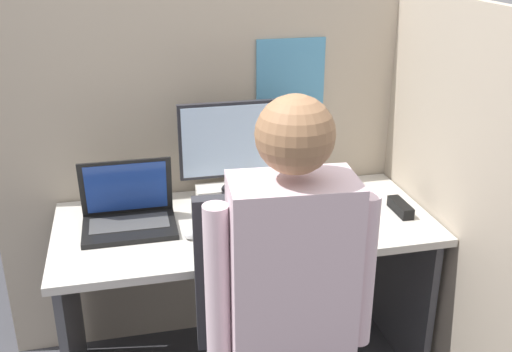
{
  "coord_description": "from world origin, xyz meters",
  "views": [
    {
      "loc": [
        -0.42,
        -1.7,
        1.75
      ],
      "look_at": [
        0.01,
        0.16,
        0.96
      ],
      "focal_mm": 42.0,
      "sensor_mm": 36.0,
      "label": 1
    }
  ],
  "objects_px": {
    "monitor": "(242,144)",
    "laptop": "(129,215)",
    "stapler": "(400,207)",
    "paper_box": "(242,197)",
    "person": "(296,305)",
    "coffee_mug": "(327,181)",
    "carrot_toy": "(294,238)"
  },
  "relations": [
    {
      "from": "monitor",
      "to": "laptop",
      "type": "relative_size",
      "value": 1.45
    },
    {
      "from": "stapler",
      "to": "paper_box",
      "type": "bearing_deg",
      "value": 159.4
    },
    {
      "from": "monitor",
      "to": "person",
      "type": "bearing_deg",
      "value": -91.88
    },
    {
      "from": "monitor",
      "to": "stapler",
      "type": "relative_size",
      "value": 3.3
    },
    {
      "from": "paper_box",
      "to": "coffee_mug",
      "type": "distance_m",
      "value": 0.38
    },
    {
      "from": "paper_box",
      "to": "carrot_toy",
      "type": "xyz_separation_m",
      "value": [
        0.11,
        -0.38,
        -0.0
      ]
    },
    {
      "from": "stapler",
      "to": "person",
      "type": "distance_m",
      "value": 0.9
    },
    {
      "from": "paper_box",
      "to": "person",
      "type": "relative_size",
      "value": 0.26
    },
    {
      "from": "monitor",
      "to": "laptop",
      "type": "height_order",
      "value": "monitor"
    },
    {
      "from": "monitor",
      "to": "person",
      "type": "distance_m",
      "value": 0.88
    },
    {
      "from": "monitor",
      "to": "coffee_mug",
      "type": "height_order",
      "value": "monitor"
    },
    {
      "from": "monitor",
      "to": "carrot_toy",
      "type": "xyz_separation_m",
      "value": [
        0.11,
        -0.38,
        -0.23
      ]
    },
    {
      "from": "laptop",
      "to": "carrot_toy",
      "type": "distance_m",
      "value": 0.63
    },
    {
      "from": "coffee_mug",
      "to": "paper_box",
      "type": "bearing_deg",
      "value": -175.61
    },
    {
      "from": "carrot_toy",
      "to": "person",
      "type": "bearing_deg",
      "value": -105.92
    },
    {
      "from": "carrot_toy",
      "to": "coffee_mug",
      "type": "height_order",
      "value": "coffee_mug"
    },
    {
      "from": "person",
      "to": "coffee_mug",
      "type": "bearing_deg",
      "value": 65.74
    },
    {
      "from": "monitor",
      "to": "laptop",
      "type": "bearing_deg",
      "value": -166.5
    },
    {
      "from": "person",
      "to": "carrot_toy",
      "type": "bearing_deg",
      "value": 74.08
    },
    {
      "from": "carrot_toy",
      "to": "laptop",
      "type": "bearing_deg",
      "value": 154.43
    },
    {
      "from": "laptop",
      "to": "stapler",
      "type": "bearing_deg",
      "value": -6.27
    },
    {
      "from": "paper_box",
      "to": "carrot_toy",
      "type": "bearing_deg",
      "value": -73.85
    },
    {
      "from": "paper_box",
      "to": "monitor",
      "type": "distance_m",
      "value": 0.23
    },
    {
      "from": "coffee_mug",
      "to": "person",
      "type": "bearing_deg",
      "value": -114.26
    },
    {
      "from": "stapler",
      "to": "carrot_toy",
      "type": "bearing_deg",
      "value": -162.06
    },
    {
      "from": "coffee_mug",
      "to": "carrot_toy",
      "type": "bearing_deg",
      "value": -122.92
    },
    {
      "from": "stapler",
      "to": "person",
      "type": "relative_size",
      "value": 0.11
    },
    {
      "from": "person",
      "to": "laptop",
      "type": "bearing_deg",
      "value": 119.6
    },
    {
      "from": "carrot_toy",
      "to": "coffee_mug",
      "type": "distance_m",
      "value": 0.49
    },
    {
      "from": "laptop",
      "to": "stapler",
      "type": "relative_size",
      "value": 2.28
    },
    {
      "from": "laptop",
      "to": "coffee_mug",
      "type": "xyz_separation_m",
      "value": [
        0.83,
        0.14,
        0.0
      ]
    },
    {
      "from": "monitor",
      "to": "coffee_mug",
      "type": "bearing_deg",
      "value": 3.96
    }
  ]
}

